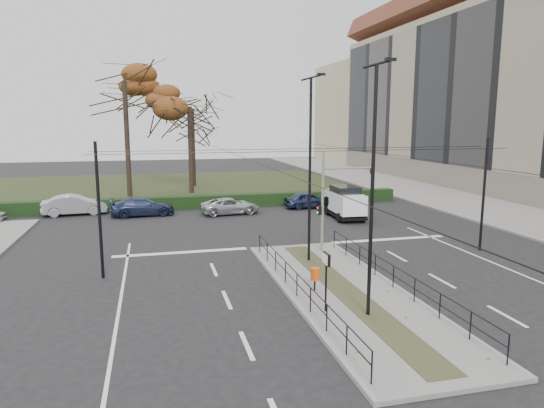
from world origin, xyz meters
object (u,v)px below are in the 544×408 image
(white_van, at_px, (345,201))
(parked_car_second, at_px, (75,205))
(info_panel, at_px, (326,266))
(rust_tree, at_px, (124,82))
(parked_car_fourth, at_px, (230,206))
(parked_car_third, at_px, (142,207))
(streetlamp_median_near, at_px, (373,190))
(streetlamp_median_far, at_px, (310,168))
(bare_tree_near, at_px, (189,113))
(litter_bin, at_px, (315,274))
(traffic_light, at_px, (328,199))
(parked_car_fifth, at_px, (308,200))
(bare_tree_center, at_px, (192,114))

(white_van, bearing_deg, parked_car_second, 162.43)
(info_panel, height_order, rust_tree, rust_tree)
(info_panel, distance_m, parked_car_fourth, 19.89)
(parked_car_third, bearing_deg, rust_tree, 3.41)
(streetlamp_median_near, distance_m, white_van, 18.33)
(streetlamp_median_far, xyz_separation_m, bare_tree_near, (-3.64, 24.69, 2.95))
(litter_bin, xyz_separation_m, rust_tree, (-8.19, 27.80, 9.47))
(traffic_light, xyz_separation_m, parked_car_fifth, (3.26, 12.99, -2.20))
(parked_car_fourth, bearing_deg, bare_tree_center, -1.78)
(streetlamp_median_far, height_order, parked_car_fourth, streetlamp_median_far)
(litter_bin, xyz_separation_m, parked_car_third, (-6.94, 18.53, -0.13))
(info_panel, bearing_deg, parked_car_fifth, 73.39)
(litter_bin, relative_size, parked_car_fifth, 0.24)
(streetlamp_median_near, relative_size, parked_car_third, 1.90)
(traffic_light, relative_size, rust_tree, 0.35)
(parked_car_fourth, bearing_deg, white_van, -121.41)
(parked_car_fourth, height_order, parked_car_fifth, parked_car_fifth)
(info_panel, distance_m, bare_tree_near, 31.53)
(parked_car_second, distance_m, parked_car_fifth, 17.72)
(traffic_light, height_order, litter_bin, traffic_light)
(parked_car_third, height_order, bare_tree_center, bare_tree_center)
(litter_bin, bearing_deg, traffic_light, 65.27)
(bare_tree_near, distance_m, parked_car_fifth, 14.87)
(parked_car_third, distance_m, bare_tree_near, 13.12)
(litter_bin, distance_m, white_van, 15.79)
(bare_tree_near, bearing_deg, white_van, -56.67)
(bare_tree_center, bearing_deg, traffic_light, -81.01)
(rust_tree, height_order, bare_tree_near, rust_tree)
(litter_bin, distance_m, parked_car_second, 23.30)
(info_panel, xyz_separation_m, white_van, (7.44, 16.27, -0.61))
(parked_car_fourth, bearing_deg, streetlamp_median_near, 178.01)
(rust_tree, relative_size, parked_car_fifth, 3.51)
(parked_car_fourth, relative_size, parked_car_fifth, 1.14)
(parked_car_fourth, bearing_deg, parked_car_second, 71.55)
(parked_car_third, bearing_deg, info_panel, -166.56)
(parked_car_third, distance_m, bare_tree_center, 17.56)
(white_van, relative_size, parked_car_fifth, 1.14)
(streetlamp_median_near, relative_size, parked_car_second, 1.92)
(parked_car_third, relative_size, bare_tree_center, 0.43)
(traffic_light, bearing_deg, parked_car_third, 126.51)
(traffic_light, relative_size, parked_car_fourth, 1.07)
(info_panel, bearing_deg, streetlamp_median_near, -26.76)
(white_van, bearing_deg, litter_bin, -116.71)
(streetlamp_median_near, height_order, bare_tree_near, bare_tree_near)
(traffic_light, xyz_separation_m, litter_bin, (-2.60, -5.64, -2.05))
(streetlamp_median_near, relative_size, streetlamp_median_far, 0.98)
(white_van, distance_m, bare_tree_near, 18.66)
(info_panel, xyz_separation_m, streetlamp_median_far, (1.45, 6.23, 2.83))
(rust_tree, distance_m, parked_car_fifth, 19.33)
(streetlamp_median_near, height_order, parked_car_second, streetlamp_median_near)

